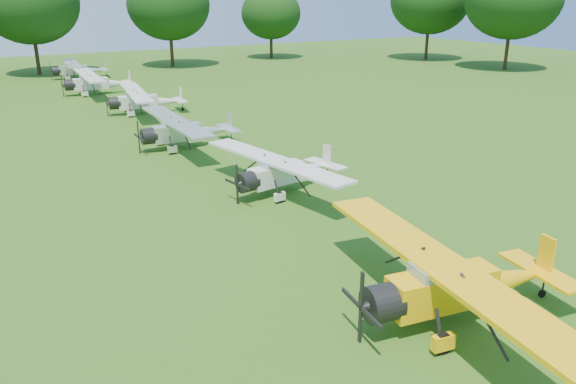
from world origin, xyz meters
The scene contains 8 objects.
ground centered at (0.00, 0.00, 0.00)m, with size 160.00×160.00×0.00m, color #2E5715.
tree_belt centered at (3.57, 0.16, 8.03)m, with size 137.36×130.27×14.52m.
aircraft_2 centered at (0.13, -6.59, 1.28)m, with size 7.03×11.13×2.19m.
aircraft_3 centered at (1.62, 5.89, 1.11)m, with size 6.12×9.69×1.90m.
aircraft_4 centered at (0.53, 16.21, 1.17)m, with size 6.36×10.11×1.99m.
aircraft_5 centered at (1.58, 27.91, 1.15)m, with size 6.35×10.06×1.97m.
aircraft_6 centered at (0.47, 39.20, 1.22)m, with size 6.66×10.61×2.09m.
aircraft_7 centered at (1.16, 50.94, 1.14)m, with size 6.27×9.96×1.96m.
Camera 1 is at (-11.60, -16.50, 9.21)m, focal length 35.00 mm.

